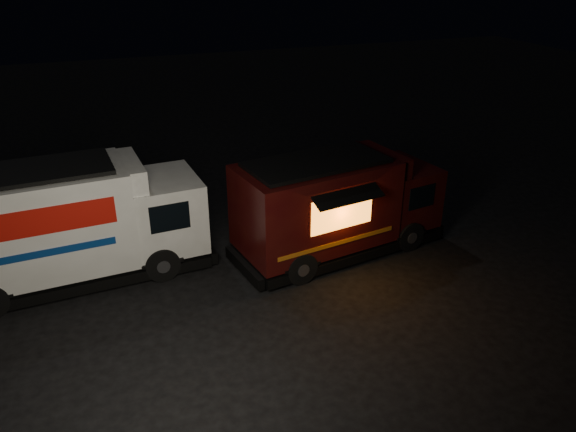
# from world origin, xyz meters

# --- Properties ---
(ground) EXTENTS (80.00, 80.00, 0.00)m
(ground) POSITION_xyz_m (0.00, 0.00, 0.00)
(ground) COLOR black
(ground) RESTS_ON ground
(white_truck) EXTENTS (7.87, 3.17, 3.49)m
(white_truck) POSITION_xyz_m (-4.31, 3.19, 1.75)
(white_truck) COLOR white
(white_truck) RESTS_ON ground
(red_truck) EXTENTS (7.16, 3.59, 3.18)m
(red_truck) POSITION_xyz_m (3.50, 2.08, 1.59)
(red_truck) COLOR #340C09
(red_truck) RESTS_ON ground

